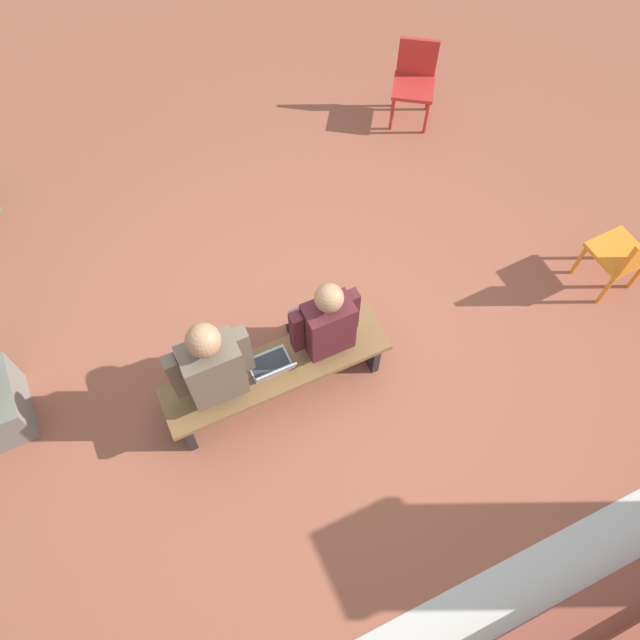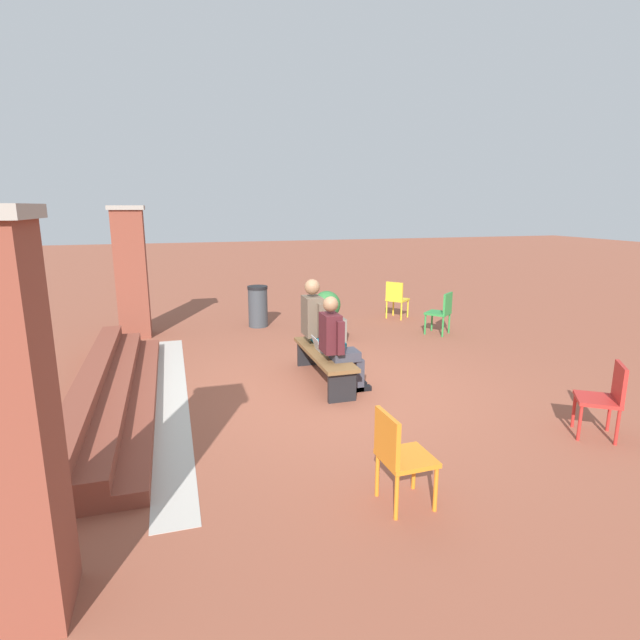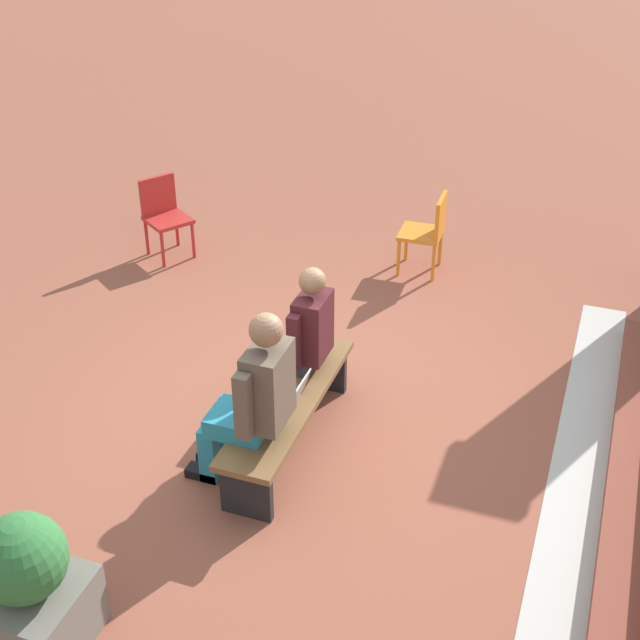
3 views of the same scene
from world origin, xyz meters
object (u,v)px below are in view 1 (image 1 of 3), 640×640
person_adult (211,365)px  plastic_chair_foreground (415,77)px  laptop (272,367)px  person_student (322,323)px  bench (277,372)px  plastic_chair_by_pillar (627,255)px

person_adult → plastic_chair_foreground: (-3.03, -2.34, -0.27)m
person_adult → laptop: (-0.42, 0.08, -0.25)m
person_student → bench: bearing=8.9°
bench → plastic_chair_by_pillar: size_ratio=2.14×
person_student → plastic_chair_foreground: size_ratio=1.58×
person_adult → plastic_chair_by_pillar: person_adult is taller
bench → laptop: size_ratio=5.62×
plastic_chair_foreground → person_adult: bearing=37.7°
person_student → plastic_chair_by_pillar: size_ratio=1.58×
person_student → plastic_chair_by_pillar: 2.72m
laptop → plastic_chair_foreground: plastic_chair_foreground is taller
person_adult → plastic_chair_foreground: bearing=-142.3°
person_adult → plastic_chair_foreground: person_adult is taller
bench → laptop: laptop is taller
person_adult → plastic_chair_by_pillar: bearing=174.0°
person_student → person_adult: size_ratio=0.92×
person_student → person_adult: bearing=-0.4°
person_student → person_adult: (0.88, -0.01, 0.04)m
plastic_chair_by_pillar → person_adult: bearing=-6.0°
person_adult → plastic_chair_by_pillar: 3.59m
plastic_chair_by_pillar → laptop: bearing=-5.3°
person_adult → plastic_chair_by_pillar: size_ratio=1.71×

